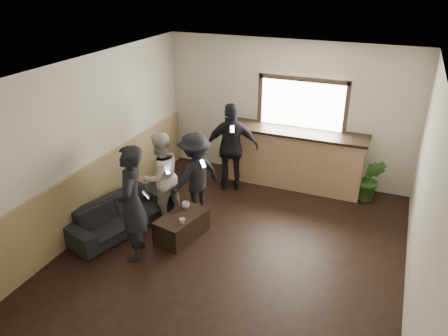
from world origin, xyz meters
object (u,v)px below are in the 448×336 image
at_px(sofa, 120,215).
at_px(person_c, 195,175).
at_px(person_a, 132,203).
at_px(bar_counter, 296,155).
at_px(person_b, 160,177).
at_px(person_d, 232,147).
at_px(cup_b, 182,221).
at_px(potted_plant, 371,179).
at_px(coffee_table, 182,226).
at_px(cup_a, 186,205).

height_order(sofa, person_c, person_c).
bearing_deg(person_a, bar_counter, 129.04).
xyz_separation_m(bar_counter, sofa, (-2.28, -2.73, -0.37)).
relative_size(person_b, person_c, 1.01).
relative_size(person_b, person_d, 0.89).
xyz_separation_m(cup_b, person_c, (-0.21, 0.92, 0.33)).
height_order(potted_plant, person_b, person_b).
height_order(potted_plant, person_d, person_d).
height_order(coffee_table, cup_b, cup_b).
distance_m(potted_plant, person_c, 3.26).
height_order(sofa, person_b, person_b).
distance_m(bar_counter, person_c, 2.24).
xyz_separation_m(sofa, person_b, (0.45, 0.62, 0.51)).
distance_m(coffee_table, person_d, 2.01).
bearing_deg(sofa, person_b, -19.41).
bearing_deg(potted_plant, person_c, -148.54).
relative_size(potted_plant, person_a, 0.49).
distance_m(potted_plant, person_a, 4.42).
bearing_deg(cup_a, sofa, -156.59).
bearing_deg(person_d, person_a, 54.60).
xyz_separation_m(bar_counter, person_a, (-1.64, -3.24, 0.26)).
bearing_deg(person_d, person_b, 39.94).
bearing_deg(bar_counter, coffee_table, -115.57).
bearing_deg(cup_a, potted_plant, 38.41).
height_order(potted_plant, person_c, person_c).
height_order(coffee_table, person_a, person_a).
relative_size(bar_counter, person_c, 1.76).
bearing_deg(sofa, cup_a, -50.20).
distance_m(bar_counter, sofa, 3.57).
height_order(cup_a, potted_plant, potted_plant).
relative_size(sofa, coffee_table, 2.08).
distance_m(cup_a, person_c, 0.57).
relative_size(coffee_table, cup_a, 6.89).
xyz_separation_m(potted_plant, person_c, (-2.77, -1.69, 0.33)).
distance_m(potted_plant, person_d, 2.65).
bearing_deg(person_d, sofa, 36.92).
bearing_deg(cup_b, cup_a, 110.66).
bearing_deg(cup_a, bar_counter, 61.09).
height_order(person_c, person_d, person_d).
bearing_deg(person_b, cup_b, 75.09).
bearing_deg(coffee_table, sofa, -170.02).
relative_size(cup_a, person_d, 0.07).
bearing_deg(sofa, cup_b, -74.16).
bearing_deg(person_c, sofa, -21.27).
distance_m(person_a, person_c, 1.46).
xyz_separation_m(cup_b, person_b, (-0.73, 0.64, 0.34)).
relative_size(sofa, person_b, 1.18).
xyz_separation_m(bar_counter, person_d, (-1.10, -0.65, 0.23)).
bearing_deg(potted_plant, sofa, -145.18).
bearing_deg(sofa, person_c, -30.55).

